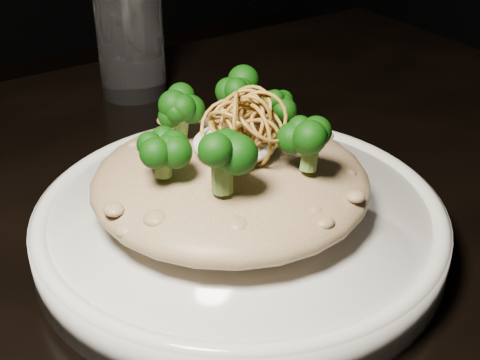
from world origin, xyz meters
name	(u,v)px	position (x,y,z in m)	size (l,w,h in m)	color
table	(171,338)	(0.00, 0.00, 0.67)	(1.10, 0.80, 0.75)	black
plate	(240,226)	(0.05, -0.02, 0.77)	(0.30, 0.30, 0.03)	white
risotto	(231,181)	(0.05, -0.01, 0.80)	(0.20, 0.20, 0.04)	brown
broccoli	(230,121)	(0.05, -0.01, 0.85)	(0.14, 0.14, 0.05)	black
cheese	(234,143)	(0.05, -0.01, 0.83)	(0.06, 0.06, 0.02)	silver
shallots	(244,110)	(0.05, -0.02, 0.86)	(0.06, 0.06, 0.04)	brown
drinking_glass	(130,38)	(0.11, 0.29, 0.81)	(0.07, 0.07, 0.13)	white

